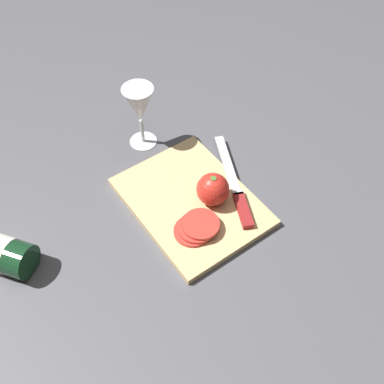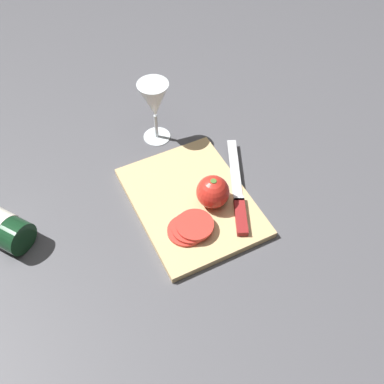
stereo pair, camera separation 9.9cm
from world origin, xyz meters
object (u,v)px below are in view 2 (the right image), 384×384
(wine_glass, at_px, (154,102))
(tomato_slice_stack_near, at_px, (190,228))
(whole_tomato, at_px, (213,192))
(knife, at_px, (239,205))

(wine_glass, xyz_separation_m, tomato_slice_stack_near, (-0.31, 0.06, -0.09))
(whole_tomato, height_order, tomato_slice_stack_near, whole_tomato)
(wine_glass, height_order, tomato_slice_stack_near, wine_glass)
(knife, bearing_deg, whole_tomato, 76.05)
(wine_glass, distance_m, whole_tomato, 0.27)
(knife, bearing_deg, wine_glass, 37.67)
(knife, height_order, tomato_slice_stack_near, tomato_slice_stack_near)
(knife, xyz_separation_m, tomato_slice_stack_near, (-0.01, 0.13, 0.00))
(whole_tomato, bearing_deg, wine_glass, 4.48)
(wine_glass, xyz_separation_m, knife, (-0.30, -0.07, -0.09))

